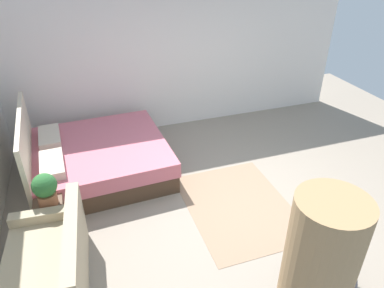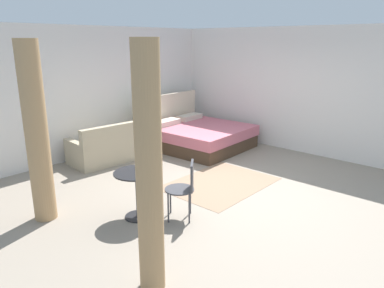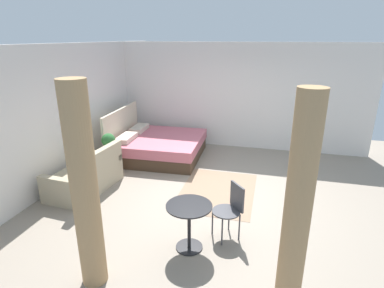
# 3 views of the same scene
# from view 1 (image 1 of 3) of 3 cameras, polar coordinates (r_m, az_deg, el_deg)

# --- Properties ---
(ground_plane) EXTENTS (8.83, 9.66, 0.02)m
(ground_plane) POSITION_cam_1_polar(r_m,az_deg,el_deg) (5.27, 8.41, -10.16)
(ground_plane) COLOR gray
(wall_right) EXTENTS (0.12, 6.66, 2.79)m
(wall_right) POSITION_cam_1_polar(r_m,az_deg,el_deg) (7.00, -1.59, 13.91)
(wall_right) COLOR silver
(wall_right) RESTS_ON ground
(area_rug) EXTENTS (1.92, 1.43, 0.01)m
(area_rug) POSITION_cam_1_polar(r_m,az_deg,el_deg) (5.29, 7.44, -9.73)
(area_rug) COLOR #93755B
(area_rug) RESTS_ON ground
(bed) EXTENTS (2.07, 2.15, 1.20)m
(bed) POSITION_cam_1_polar(r_m,az_deg,el_deg) (5.93, -15.05, -2.17)
(bed) COLOR #473323
(bed) RESTS_ON ground
(couch) EXTENTS (1.56, 0.96, 0.85)m
(couch) POSITION_cam_1_polar(r_m,az_deg,el_deg) (4.34, -21.77, -18.24)
(couch) COLOR tan
(couch) RESTS_ON ground
(nightstand) EXTENTS (0.49, 0.36, 0.48)m
(nightstand) POSITION_cam_1_polar(r_m,az_deg,el_deg) (5.11, -21.57, -10.29)
(nightstand) COLOR brown
(nightstand) RESTS_ON ground
(potted_plant) EXTENTS (0.30, 0.30, 0.44)m
(potted_plant) POSITION_cam_1_polar(r_m,az_deg,el_deg) (4.74, -22.39, -6.62)
(potted_plant) COLOR #935B3D
(potted_plant) RESTS_ON nightstand
(balcony_table) EXTENTS (0.65, 0.65, 0.70)m
(balcony_table) POSITION_cam_1_polar(r_m,az_deg,el_deg) (3.86, 19.16, -20.83)
(balcony_table) COLOR black
(balcony_table) RESTS_ON ground
(cafe_chair_near_window) EXTENTS (0.59, 0.59, 0.85)m
(cafe_chair_near_window) POSITION_cam_1_polar(r_m,az_deg,el_deg) (4.32, 21.65, -14.02)
(cafe_chair_near_window) COLOR #3F3F44
(cafe_chair_near_window) RESTS_ON ground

